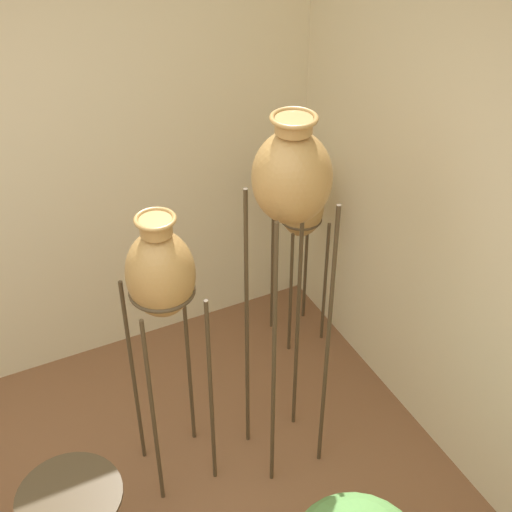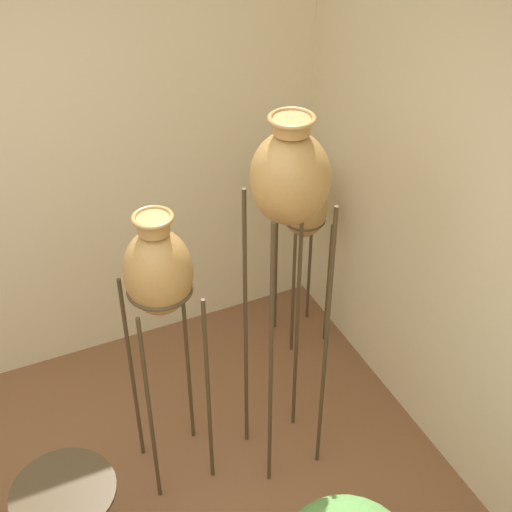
# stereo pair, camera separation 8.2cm
# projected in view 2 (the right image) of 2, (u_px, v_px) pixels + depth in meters

# --- Properties ---
(vase_stand_tall) EXTENTS (0.33, 0.33, 1.97)m
(vase_stand_tall) POSITION_uv_depth(u_px,v_px,m) (290.00, 186.00, 2.92)
(vase_stand_tall) COLOR #473823
(vase_stand_tall) RESTS_ON ground_plane
(vase_stand_medium) EXTENTS (0.31, 0.31, 1.57)m
(vase_stand_medium) POSITION_uv_depth(u_px,v_px,m) (159.00, 276.00, 3.07)
(vase_stand_medium) COLOR #473823
(vase_stand_medium) RESTS_ON ground_plane
(vase_stand_short) EXTENTS (0.26, 0.26, 1.22)m
(vase_stand_short) POSITION_uv_depth(u_px,v_px,m) (305.00, 210.00, 4.11)
(vase_stand_short) COLOR #473823
(vase_stand_short) RESTS_ON ground_plane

